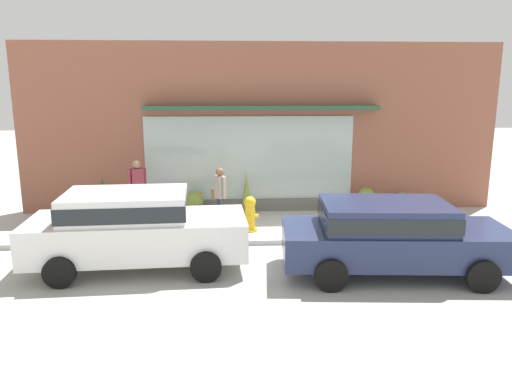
% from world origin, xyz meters
% --- Properties ---
extents(ground_plane, '(60.00, 60.00, 0.00)m').
position_xyz_m(ground_plane, '(0.00, 0.00, 0.00)').
color(ground_plane, '#B2AFA8').
extents(curb_strip, '(14.00, 0.24, 0.12)m').
position_xyz_m(curb_strip, '(0.00, -0.20, 0.06)').
color(curb_strip, '#B2B2AD').
rests_on(curb_strip, ground_plane).
extents(storefront, '(14.00, 0.81, 4.90)m').
position_xyz_m(storefront, '(-0.01, 3.19, 2.40)').
color(storefront, '#935642').
rests_on(storefront, ground_plane).
extents(fire_hydrant, '(0.44, 0.41, 0.91)m').
position_xyz_m(fire_hydrant, '(-0.44, 0.89, 0.47)').
color(fire_hydrant, gold).
rests_on(fire_hydrant, ground_plane).
extents(pedestrian_with_handbag, '(0.40, 0.56, 1.59)m').
position_xyz_m(pedestrian_with_handbag, '(-1.22, 1.34, 0.91)').
color(pedestrian_with_handbag, '#333847').
rests_on(pedestrian_with_handbag, ground_plane).
extents(pedestrian_passerby, '(0.46, 0.31, 1.73)m').
position_xyz_m(pedestrian_passerby, '(-3.44, 1.92, 1.02)').
color(pedestrian_passerby, '#333847').
rests_on(pedestrian_passerby, ground_plane).
extents(parked_car_navy, '(4.56, 2.25, 1.46)m').
position_xyz_m(parked_car_navy, '(2.21, -2.21, 0.84)').
color(parked_car_navy, navy).
rests_on(parked_car_navy, ground_plane).
extents(parked_car_white, '(4.44, 2.14, 1.60)m').
position_xyz_m(parked_car_white, '(-2.92, -1.59, 0.90)').
color(parked_car_white, white).
rests_on(parked_car_white, ground_plane).
extents(potted_plant_corner_tall, '(0.47, 0.47, 0.76)m').
position_xyz_m(potted_plant_corner_tall, '(3.04, 2.51, 0.43)').
color(potted_plant_corner_tall, '#4C4C51').
rests_on(potted_plant_corner_tall, ground_plane).
extents(potted_plant_by_entrance, '(0.35, 0.35, 1.15)m').
position_xyz_m(potted_plant_by_entrance, '(-4.58, 2.65, 0.55)').
color(potted_plant_by_entrance, '#B7B2A3').
rests_on(potted_plant_by_entrance, ground_plane).
extents(potted_plant_window_left, '(0.38, 0.38, 0.57)m').
position_xyz_m(potted_plant_window_left, '(4.19, 2.73, 0.33)').
color(potted_plant_window_left, '#B7B2A3').
rests_on(potted_plant_window_left, ground_plane).
extents(potted_plant_near_hydrant, '(0.53, 0.53, 0.74)m').
position_xyz_m(potted_plant_near_hydrant, '(-1.95, 2.49, 0.37)').
color(potted_plant_near_hydrant, '#4C4C51').
rests_on(potted_plant_near_hydrant, ground_plane).
extents(potted_plant_window_right, '(0.28, 0.28, 1.32)m').
position_xyz_m(potted_plant_window_right, '(-0.47, 2.27, 0.63)').
color(potted_plant_window_right, '#9E6042').
rests_on(potted_plant_window_right, ground_plane).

